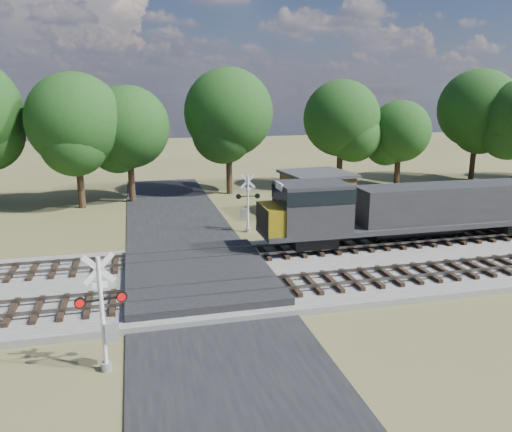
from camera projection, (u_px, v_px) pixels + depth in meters
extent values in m
plane|color=brown|center=(200.00, 285.00, 24.18)|extent=(160.00, 160.00, 0.00)
cube|color=gray|center=(383.00, 262.00, 26.96)|extent=(140.00, 10.00, 0.30)
cube|color=black|center=(200.00, 284.00, 24.17)|extent=(7.00, 60.00, 0.08)
cube|color=#262628|center=(199.00, 275.00, 24.58)|extent=(7.00, 9.00, 0.62)
cube|color=black|center=(250.00, 289.00, 22.67)|extent=(44.00, 2.60, 0.18)
cube|color=#57514A|center=(416.00, 276.00, 23.83)|extent=(140.00, 0.08, 0.15)
cube|color=#57514A|center=(400.00, 266.00, 25.18)|extent=(140.00, 0.08, 0.15)
cube|color=black|center=(229.00, 255.00, 27.38)|extent=(44.00, 2.60, 0.18)
cube|color=#57514A|center=(368.00, 245.00, 28.54)|extent=(140.00, 0.08, 0.15)
cube|color=#57514A|center=(358.00, 239.00, 29.89)|extent=(140.00, 0.08, 0.15)
cylinder|color=silver|center=(102.00, 315.00, 16.28)|extent=(0.14, 0.14, 4.02)
cylinder|color=#939699|center=(107.00, 366.00, 16.74)|extent=(0.36, 0.36, 0.30)
cube|color=silver|center=(99.00, 269.00, 15.90)|extent=(1.04, 0.21, 1.05)
cube|color=silver|center=(99.00, 269.00, 15.90)|extent=(1.04, 0.21, 1.05)
cube|color=silver|center=(100.00, 285.00, 16.03)|extent=(0.50, 0.11, 0.22)
cube|color=black|center=(101.00, 300.00, 16.15)|extent=(1.60, 0.32, 0.06)
cylinder|color=red|center=(80.00, 303.00, 15.90)|extent=(0.37, 0.16, 0.36)
cylinder|color=red|center=(122.00, 296.00, 16.40)|extent=(0.37, 0.16, 0.36)
cube|color=#939699|center=(112.00, 331.00, 16.53)|extent=(0.50, 0.37, 0.65)
cylinder|color=silver|center=(248.00, 204.00, 32.84)|extent=(0.13, 0.13, 3.84)
cylinder|color=#939699|center=(248.00, 230.00, 33.27)|extent=(0.35, 0.35, 0.29)
cube|color=silver|center=(248.00, 181.00, 32.47)|extent=(1.00, 0.16, 1.00)
cube|color=silver|center=(248.00, 181.00, 32.47)|extent=(1.00, 0.16, 1.00)
cube|color=silver|center=(248.00, 189.00, 32.60)|extent=(0.48, 0.09, 0.21)
cube|color=black|center=(248.00, 196.00, 32.71)|extent=(1.53, 0.24, 0.06)
cylinder|color=red|center=(257.00, 196.00, 32.79)|extent=(0.35, 0.14, 0.35)
cylinder|color=red|center=(238.00, 196.00, 32.64)|extent=(0.35, 0.14, 0.35)
cube|color=#939699|center=(244.00, 213.00, 32.95)|extent=(0.46, 0.34, 0.62)
cube|color=#4E3A21|center=(316.00, 195.00, 37.89)|extent=(4.73, 4.73, 3.02)
cube|color=#313133|center=(317.00, 173.00, 37.49)|extent=(5.21, 5.21, 0.22)
cylinder|color=black|center=(80.00, 175.00, 39.67)|extent=(0.56, 0.56, 5.32)
sphere|color=#183511|center=(75.00, 121.00, 38.63)|extent=(7.45, 7.45, 7.45)
cylinder|color=black|center=(131.00, 174.00, 41.89)|extent=(0.56, 0.56, 4.84)
sphere|color=#183511|center=(128.00, 127.00, 40.95)|extent=(6.77, 6.77, 6.77)
cylinder|color=black|center=(229.00, 163.00, 45.20)|extent=(0.56, 0.56, 5.63)
sphere|color=#183511|center=(229.00, 113.00, 44.11)|extent=(7.88, 7.88, 7.88)
cylinder|color=black|center=(340.00, 162.00, 48.03)|extent=(0.56, 0.56, 5.14)
sphere|color=#183511|center=(341.00, 118.00, 47.03)|extent=(7.19, 7.19, 7.19)
cylinder|color=black|center=(397.00, 166.00, 48.38)|extent=(0.56, 0.56, 4.19)
sphere|color=#183511|center=(400.00, 131.00, 47.57)|extent=(5.87, 5.87, 5.87)
cylinder|color=black|center=(473.00, 154.00, 51.76)|extent=(0.56, 0.56, 5.71)
sphere|color=#183511|center=(478.00, 109.00, 50.66)|extent=(7.99, 7.99, 7.99)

